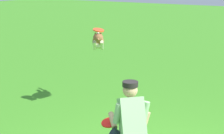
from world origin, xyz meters
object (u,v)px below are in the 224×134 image
at_px(dog, 98,42).
at_px(frisbee_held, 110,122).
at_px(frisbee_flying, 98,30).
at_px(person, 131,124).

bearing_deg(dog, frisbee_held, 3.66).
xyz_separation_m(frisbee_flying, frisbee_held, (-1.36, 1.77, -1.05)).
height_order(frisbee_flying, frisbee_held, frisbee_flying).
height_order(person, frisbee_held, person).
height_order(person, dog, dog).
xyz_separation_m(dog, frisbee_flying, (-0.16, 0.23, 0.29)).
bearing_deg(person, dog, -1.41).
bearing_deg(person, frisbee_held, 38.35).
relative_size(frisbee_flying, frisbee_held, 0.92).
relative_size(dog, frisbee_held, 3.49).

